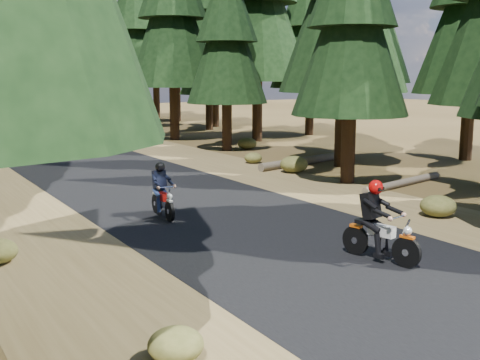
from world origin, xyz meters
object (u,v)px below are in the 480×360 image
Objects in this scene: log_far at (403,183)px; rider_follow at (163,199)px; log_near at (304,161)px; rider_lead at (381,235)px.

log_far is 8.49m from rider_follow.
rider_follow is (-8.60, -5.33, 0.31)m from log_near.
log_far is 8.38m from rider_lead.
rider_follow is at bearing -161.24° from log_near.
rider_lead is at bearing -133.89° from log_near.
rider_lead reaches higher than rider_follow.
log_near is at bearing -143.25° from rider_follow.
rider_lead is 1.15× the size of rider_follow.
log_far is 2.69× the size of rider_follow.
rider_lead is (-6.49, -10.86, 0.37)m from log_near.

